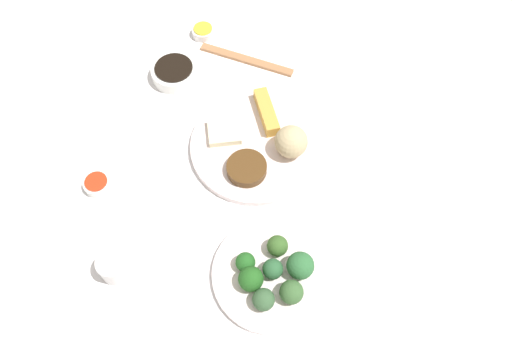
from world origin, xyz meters
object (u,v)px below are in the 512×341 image
Objects in this scene: sauce_ramekin_sweet_and_sour at (97,184)px; sauce_ramekin_hot_mustard at (203,32)px; broccoli_plate at (272,274)px; main_plate at (257,144)px; teacup at (114,267)px; soy_sauce_bowl at (175,73)px; chopsticks_pair at (246,60)px.

sauce_ramekin_sweet_and_sour is 0.48m from sauce_ramekin_hot_mustard.
main_plate is at bearing 26.18° from broccoli_plate.
broccoli_plate is 4.03× the size of sauce_ramekin_hot_mustard.
teacup is (-0.10, 0.28, 0.02)m from broccoli_plate.
broccoli_plate is 0.29m from teacup.
soy_sauce_bowl reaches higher than sauce_ramekin_sweet_and_sour.
main_plate is 0.39m from teacup.
sauce_ramekin_sweet_and_sour is (0.05, 0.40, 0.00)m from broccoli_plate.
teacup reaches higher than broccoli_plate.
soy_sauce_bowl is 0.33m from sauce_ramekin_sweet_and_sour.
sauce_ramekin_hot_mustard reaches higher than broccoli_plate.
sauce_ramekin_sweet_and_sour is 1.00× the size of sauce_ramekin_hot_mustard.
sauce_ramekin_hot_mustard is at bearing -2.83° from soy_sauce_bowl.
teacup is at bearing -171.32° from sauce_ramekin_hot_mustard.
teacup is at bearing 109.24° from broccoli_plate.
teacup is 0.24× the size of chopsticks_pair.
sauce_ramekin_sweet_and_sour is 0.20m from teacup.
main_plate is at bearing -153.45° from chopsticks_pair.
sauce_ramekin_hot_mustard is (0.27, 0.24, 0.00)m from main_plate.
main_plate is 0.36m from sauce_ramekin_hot_mustard.
broccoli_plate is 0.54m from chopsticks_pair.
broccoli_plate is 0.41m from sauce_ramekin_sweet_and_sour.
sauce_ramekin_hot_mustard is 0.97× the size of teacup.
broccoli_plate is 3.91× the size of teacup.
sauce_ramekin_hot_mustard is (0.53, 0.37, 0.00)m from broccoli_plate.
teacup is at bearing -167.78° from soy_sauce_bowl.
broccoli_plate reaches higher than chopsticks_pair.
main_plate is 4.93× the size of teacup.
sauce_ramekin_sweet_and_sour is 0.97× the size of teacup.
sauce_ramekin_hot_mustard is at bearing 72.20° from chopsticks_pair.
teacup reaches higher than main_plate.
soy_sauce_bowl is 0.18m from chopsticks_pair.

